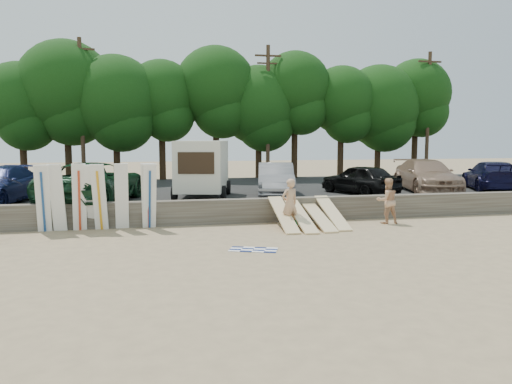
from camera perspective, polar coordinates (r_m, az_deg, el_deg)
ground at (r=18.53m, az=7.08°, el=-4.77°), size 120.00×120.00×0.00m
seawall at (r=21.26m, az=4.41°, el=-1.97°), size 44.00×0.50×1.00m
parking_lot at (r=28.48m, az=0.06°, el=-0.19°), size 44.00×14.50×0.70m
treeline at (r=35.16m, az=-3.46°, el=10.82°), size 32.92×6.52×9.15m
utility_poles at (r=34.17m, az=1.38°, el=9.39°), size 25.80×0.26×9.00m
box_trailer at (r=23.77m, az=-6.14°, el=2.99°), size 3.16×4.58×2.68m
car_1 at (r=22.98m, az=-18.05°, el=1.07°), size 4.73×6.94×1.76m
car_2 at (r=24.48m, az=2.28°, el=1.46°), size 2.73×5.09×1.59m
car_3 at (r=25.65m, az=11.80°, el=1.44°), size 3.21×4.73×1.50m
car_4 at (r=27.81m, az=18.90°, el=1.78°), size 3.53×6.14×1.67m
car_5 at (r=29.65m, az=25.33°, el=1.67°), size 4.19×5.85×1.57m
surfboard_upright_0 at (r=20.03m, az=-23.18°, el=-0.72°), size 0.56×0.71×2.54m
surfboard_upright_1 at (r=20.01m, az=-21.76°, el=-0.64°), size 0.57×0.64×2.56m
surfboard_upright_2 at (r=19.89m, az=-19.55°, el=-0.58°), size 0.58×0.61×2.57m
surfboard_upright_3 at (r=19.93m, az=-18.17°, el=-0.59°), size 0.53×0.77×2.52m
surfboard_upright_4 at (r=19.75m, az=-17.46°, el=-0.59°), size 0.58×0.69×2.55m
surfboard_upright_5 at (r=19.79m, az=-15.10°, el=-0.50°), size 0.54×0.64×2.55m
surfboard_upright_6 at (r=19.65m, az=-12.07°, el=-0.49°), size 0.57×0.73×2.54m
surfboard_upright_7 at (r=19.69m, az=-12.22°, el=-0.45°), size 0.53×0.63×2.55m
surfboard_low_0 at (r=19.49m, az=3.14°, el=-2.57°), size 0.56×2.85×1.08m
surfboard_low_1 at (r=19.59m, az=5.16°, el=-2.77°), size 0.56×2.89×0.93m
surfboard_low_2 at (r=19.95m, az=7.18°, el=-2.81°), size 0.56×2.93×0.80m
surfboard_low_3 at (r=20.30m, az=8.71°, el=-2.33°), size 0.56×2.86×1.05m
beachgoer_a at (r=19.49m, az=3.88°, el=-1.31°), size 0.82×0.67×1.94m
beachgoer_b at (r=21.20m, az=14.77°, el=-0.98°), size 0.93×0.73×1.88m
cooler at (r=20.50m, az=4.95°, el=-3.23°), size 0.45×0.40×0.32m
gear_bag at (r=21.27m, az=9.19°, el=-3.08°), size 0.31×0.26×0.22m
beach_towel at (r=15.80m, az=-0.30°, el=-6.60°), size 1.94×1.94×0.00m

